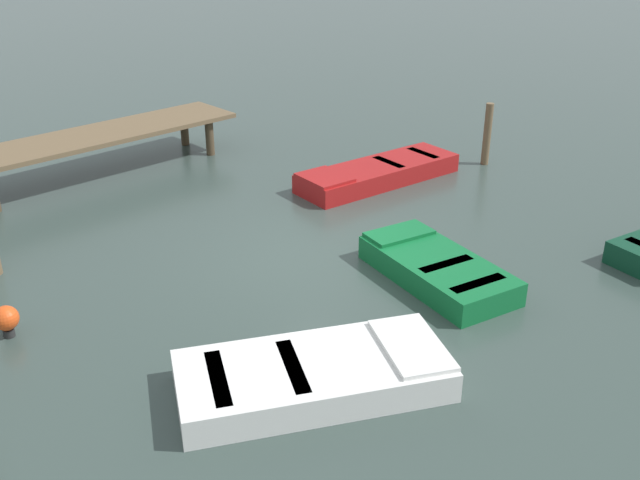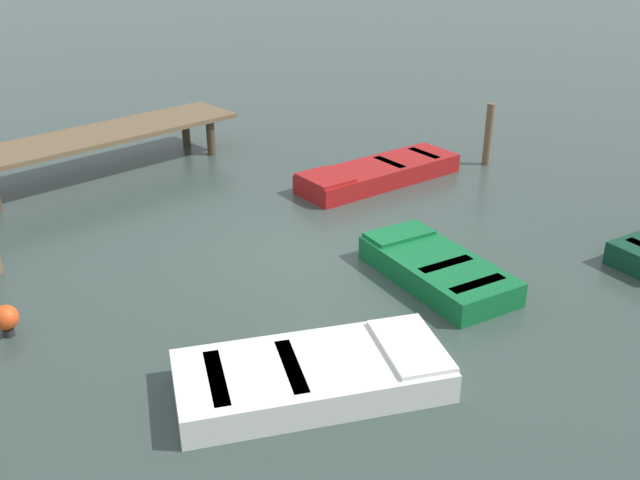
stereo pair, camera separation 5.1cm
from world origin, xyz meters
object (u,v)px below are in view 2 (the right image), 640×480
object	(u,v)px
dock_segment	(99,138)
rowboat_green	(436,268)
rowboat_red	(378,173)
marker_buoy	(6,318)
rowboat_white	(314,374)
mooring_piling_near_right	(488,134)

from	to	relation	value
dock_segment	rowboat_green	world-z (taller)	dock_segment
rowboat_green	rowboat_red	bearing A→B (deg)	-22.63
marker_buoy	rowboat_white	bearing A→B (deg)	-64.11
mooring_piling_near_right	marker_buoy	xyz separation A→B (m)	(-11.01, 1.31, -0.44)
rowboat_green	marker_buoy	bearing A→B (deg)	74.36
dock_segment	marker_buoy	xyz separation A→B (m)	(-4.69, -4.83, -0.56)
rowboat_green	marker_buoy	distance (m)	6.52
rowboat_red	mooring_piling_near_right	size ratio (longest dim) A/B	2.74
marker_buoy	dock_segment	bearing A→B (deg)	45.81
dock_segment	marker_buoy	world-z (taller)	dock_segment
rowboat_red	mooring_piling_near_right	distance (m)	2.91
dock_segment	rowboat_white	size ratio (longest dim) A/B	1.81
marker_buoy	mooring_piling_near_right	bearing A→B (deg)	-6.79
rowboat_red	mooring_piling_near_right	xyz separation A→B (m)	(2.62, -1.16, 0.51)
dock_segment	rowboat_red	world-z (taller)	dock_segment
rowboat_red	marker_buoy	world-z (taller)	marker_buoy
dock_segment	rowboat_white	world-z (taller)	dock_segment
rowboat_white	marker_buoy	distance (m)	4.51
dock_segment	mooring_piling_near_right	size ratio (longest dim) A/B	4.57
rowboat_red	dock_segment	bearing A→B (deg)	-41.72
rowboat_red	rowboat_white	size ratio (longest dim) A/B	1.09
rowboat_red	mooring_piling_near_right	bearing A→B (deg)	167.79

